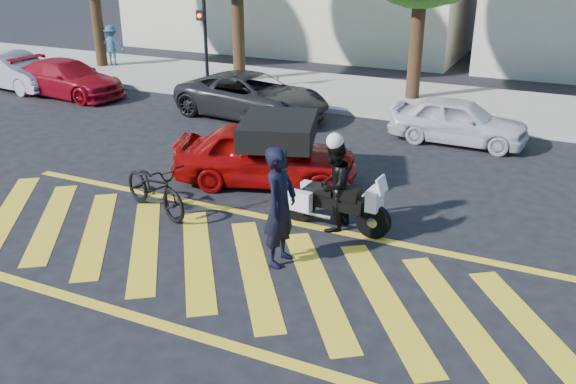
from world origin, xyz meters
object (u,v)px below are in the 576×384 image
at_px(parked_mid_left, 252,96).
at_px(parked_mid_right, 459,121).
at_px(officer_moto, 333,186).
at_px(bicycle, 155,187).
at_px(parked_far_left, 15,71).
at_px(parked_left, 68,79).
at_px(officer_bike, 280,207).
at_px(police_motorcycle, 334,203).
at_px(red_convertible, 266,154).

distance_m(parked_mid_left, parked_mid_right, 6.06).
xyz_separation_m(officer_moto, parked_mid_left, (-4.95, 6.11, -0.20)).
bearing_deg(bicycle, parked_mid_right, -11.21).
relative_size(parked_far_left, parked_left, 0.93).
bearing_deg(bicycle, officer_bike, -82.50).
distance_m(parked_far_left, parked_mid_right, 15.44).
height_order(police_motorcycle, red_convertible, red_convertible).
height_order(officer_bike, parked_left, officer_bike).
relative_size(bicycle, officer_moto, 1.16).
height_order(red_convertible, parked_left, red_convertible).
bearing_deg(parked_mid_left, bicycle, -160.54).
relative_size(officer_moto, parked_mid_left, 0.36).
height_order(officer_bike, parked_far_left, officer_bike).
bearing_deg(parked_mid_left, parked_mid_right, -82.29).
distance_m(officer_moto, parked_mid_left, 7.86).
height_order(bicycle, parked_mid_left, parked_mid_left).
height_order(police_motorcycle, parked_mid_right, parked_mid_right).
relative_size(parked_far_left, parked_mid_right, 1.10).
bearing_deg(police_motorcycle, parked_mid_right, 83.90).
distance_m(officer_bike, red_convertible, 3.59).
distance_m(red_convertible, parked_mid_left, 5.39).
bearing_deg(parked_left, parked_far_left, 94.00).
relative_size(officer_bike, red_convertible, 0.51).
distance_m(officer_bike, parked_mid_right, 7.90).
bearing_deg(officer_moto, parked_far_left, -108.10).
distance_m(officer_moto, red_convertible, 2.62).
bearing_deg(parked_far_left, bicycle, -113.46).
bearing_deg(police_motorcycle, officer_moto, -166.74).
height_order(parked_mid_left, parked_mid_right, parked_mid_left).
relative_size(officer_moto, parked_left, 0.41).
xyz_separation_m(bicycle, police_motorcycle, (3.43, 0.78, -0.01)).
height_order(bicycle, parked_left, parked_left).
bearing_deg(police_motorcycle, bicycle, -163.23).
bearing_deg(parked_mid_left, parked_far_left, 98.77).
relative_size(bicycle, police_motorcycle, 0.93).
bearing_deg(parked_left, officer_bike, -118.51).
relative_size(police_motorcycle, parked_far_left, 0.55).
xyz_separation_m(officer_moto, parked_far_left, (-14.33, 5.80, -0.21)).
xyz_separation_m(police_motorcycle, red_convertible, (-2.16, 1.50, 0.16)).
xyz_separation_m(parked_far_left, parked_mid_left, (9.38, 0.31, 0.02)).
bearing_deg(parked_left, red_convertible, -109.84).
bearing_deg(parked_far_left, officer_bike, -110.12).
height_order(bicycle, officer_moto, officer_moto).
relative_size(officer_bike, parked_mid_left, 0.43).
height_order(red_convertible, parked_far_left, red_convertible).
bearing_deg(officer_moto, parked_mid_right, 173.78).
bearing_deg(officer_bike, parked_mid_left, 30.84).
relative_size(parked_mid_left, parked_mid_right, 1.34).
bearing_deg(police_motorcycle, officer_bike, -97.84).
bearing_deg(parked_left, parked_mid_right, -84.28).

